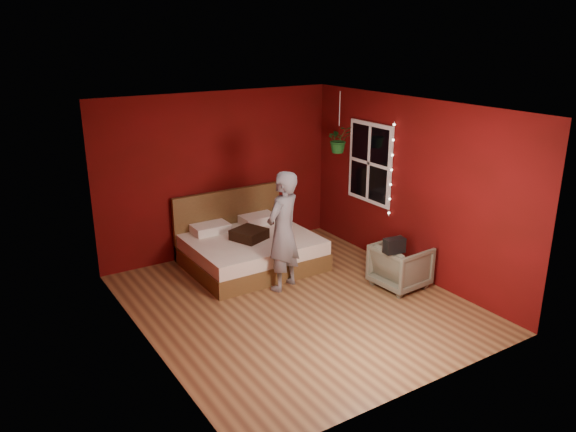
% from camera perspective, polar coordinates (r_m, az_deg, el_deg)
% --- Properties ---
extents(floor, '(4.50, 4.50, 0.00)m').
position_cam_1_polar(floor, '(7.62, 0.81, -8.81)').
color(floor, olive).
rests_on(floor, ground).
extents(room_walls, '(4.04, 4.54, 2.62)m').
position_cam_1_polar(room_walls, '(7.01, 0.87, 3.48)').
color(room_walls, '#600A0A').
rests_on(room_walls, ground).
extents(window, '(0.05, 0.97, 1.27)m').
position_cam_1_polar(window, '(8.91, 8.30, 5.35)').
color(window, white).
rests_on(window, room_walls).
extents(fairy_lights, '(0.04, 0.04, 1.45)m').
position_cam_1_polar(fairy_lights, '(8.51, 10.47, 4.63)').
color(fairy_lights, silver).
rests_on(fairy_lights, room_walls).
extents(bed, '(1.89, 1.61, 1.04)m').
position_cam_1_polar(bed, '(8.72, -4.00, -3.26)').
color(bed, brown).
rests_on(bed, ground).
extents(person, '(0.73, 0.63, 1.70)m').
position_cam_1_polar(person, '(7.72, -0.51, -1.55)').
color(person, slate).
rests_on(person, ground).
extents(armchair, '(0.74, 0.72, 0.63)m').
position_cam_1_polar(armchair, '(8.10, 11.35, -4.98)').
color(armchair, '#64634F').
rests_on(armchair, ground).
extents(handbag, '(0.30, 0.18, 0.20)m').
position_cam_1_polar(handbag, '(7.66, 10.75, -2.96)').
color(handbag, black).
rests_on(handbag, armchair).
extents(throw_pillow, '(0.57, 0.57, 0.16)m').
position_cam_1_polar(throw_pillow, '(8.48, -3.97, -1.86)').
color(throw_pillow, black).
rests_on(throw_pillow, bed).
extents(hanging_plant, '(0.44, 0.40, 0.94)m').
position_cam_1_polar(hanging_plant, '(8.81, 5.18, 7.77)').
color(hanging_plant, silver).
rests_on(hanging_plant, room_walls).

